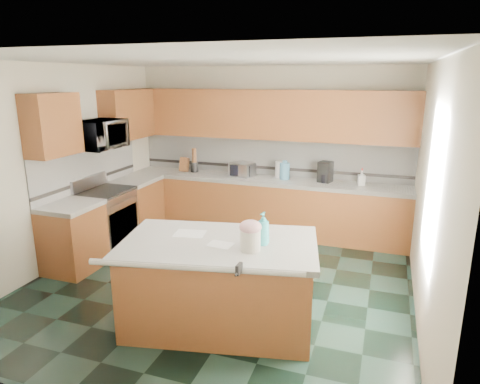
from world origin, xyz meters
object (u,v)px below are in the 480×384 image
at_px(island_top, 219,244).
at_px(treat_jar, 250,240).
at_px(toaster_oven, 242,169).
at_px(soap_bottle_island, 263,229).
at_px(island_base, 220,286).
at_px(knife_block, 184,165).
at_px(coffee_maker, 325,172).

bearing_deg(island_top, treat_jar, -28.56).
bearing_deg(treat_jar, toaster_oven, 111.50).
bearing_deg(treat_jar, soap_bottle_island, 69.44).
relative_size(island_base, toaster_oven, 4.79).
distance_m(knife_block, toaster_oven, 1.07).
xyz_separation_m(treat_jar, coffee_maker, (0.27, 3.02, 0.06)).
distance_m(island_top, treat_jar, 0.41).
height_order(island_base, toaster_oven, toaster_oven).
height_order(island_top, soap_bottle_island, soap_bottle_island).
distance_m(treat_jar, soap_bottle_island, 0.21).
height_order(toaster_oven, coffee_maker, coffee_maker).
xyz_separation_m(soap_bottle_island, coffee_maker, (0.20, 2.84, -0.00)).
relative_size(island_top, coffee_maker, 6.03).
bearing_deg(coffee_maker, toaster_oven, -163.93).
bearing_deg(island_top, soap_bottle_island, -2.42).
height_order(soap_bottle_island, coffee_maker, soap_bottle_island).
xyz_separation_m(toaster_oven, coffee_maker, (1.37, 0.03, 0.05)).
bearing_deg(knife_block, island_base, -58.32).
distance_m(island_base, soap_bottle_island, 0.79).
bearing_deg(island_top, knife_block, 110.59).
relative_size(soap_bottle_island, knife_block, 1.35).
bearing_deg(island_base, soap_bottle_island, -2.42).
height_order(soap_bottle_island, toaster_oven, soap_bottle_island).
height_order(treat_jar, knife_block, knife_block).
relative_size(treat_jar, soap_bottle_island, 0.61).
bearing_deg(knife_block, soap_bottle_island, -51.77).
relative_size(island_top, treat_jar, 9.63).
distance_m(island_base, toaster_oven, 3.03).
relative_size(knife_block, coffee_maker, 0.76).
bearing_deg(coffee_maker, soap_bottle_island, -79.12).
bearing_deg(treat_jar, coffee_maker, 86.17).
xyz_separation_m(island_base, toaster_oven, (-0.74, 2.88, 0.60)).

